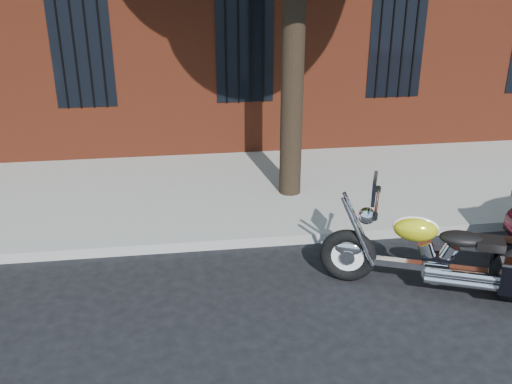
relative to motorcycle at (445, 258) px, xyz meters
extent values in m
plane|color=black|center=(-1.82, 0.17, -0.49)|extent=(120.00, 120.00, 0.00)
cube|color=gray|center=(-1.82, 1.55, -0.42)|extent=(40.00, 0.16, 0.15)
cube|color=gray|center=(-1.82, 3.43, -0.42)|extent=(40.00, 3.60, 0.15)
cube|color=black|center=(-1.82, 5.28, 1.71)|extent=(1.10, 0.14, 2.00)
cylinder|color=black|center=(-1.82, 5.20, 1.71)|extent=(0.04, 0.04, 2.00)
cylinder|color=black|center=(-1.32, 3.07, 2.01)|extent=(0.36, 0.36, 5.00)
torus|color=black|center=(-1.08, 0.44, -0.13)|extent=(0.73, 0.42, 0.72)
cylinder|color=white|center=(-1.08, 0.44, -0.13)|extent=(0.52, 0.26, 0.54)
ellipsoid|color=white|center=(-1.08, 0.44, -0.02)|extent=(0.40, 0.27, 0.21)
cube|color=white|center=(-0.13, 0.06, -0.15)|extent=(1.54, 0.70, 0.09)
cylinder|color=white|center=(-0.08, 0.04, -0.17)|extent=(0.39, 0.31, 0.34)
cylinder|color=white|center=(0.34, -0.34, -0.16)|extent=(1.29, 0.59, 0.10)
ellipsoid|color=gold|center=(-0.35, 0.15, 0.35)|extent=(0.61, 0.48, 0.31)
ellipsoid|color=black|center=(0.15, -0.05, 0.28)|extent=(0.60, 0.48, 0.17)
cylinder|color=white|center=(-0.80, 0.33, 0.65)|extent=(0.35, 0.79, 0.04)
sphere|color=white|center=(-0.90, 0.37, 0.45)|extent=(0.28, 0.28, 0.22)
cube|color=black|center=(-0.84, 0.34, 0.82)|extent=(0.20, 0.42, 0.30)
camera|label=1|loc=(-3.10, -5.69, 3.45)|focal=40.00mm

